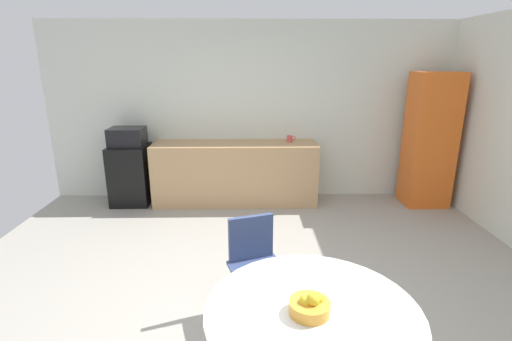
{
  "coord_description": "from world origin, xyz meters",
  "views": [
    {
      "loc": [
        -0.02,
        -2.62,
        2.05
      ],
      "look_at": [
        0.05,
        1.09,
        0.95
      ],
      "focal_mm": 26.26,
      "sensor_mm": 36.0,
      "label": 1
    }
  ],
  "objects_px": {
    "mini_fridge": "(131,175)",
    "mug_white": "(290,139)",
    "locker_cabinet": "(430,140)",
    "round_table": "(312,328)",
    "fruit_bowl": "(310,305)",
    "chair_navy": "(254,255)",
    "microwave": "(127,137)"
  },
  "relations": [
    {
      "from": "microwave",
      "to": "mug_white",
      "type": "bearing_deg",
      "value": 1.7
    },
    {
      "from": "microwave",
      "to": "locker_cabinet",
      "type": "height_order",
      "value": "locker_cabinet"
    },
    {
      "from": "mini_fridge",
      "to": "fruit_bowl",
      "type": "xyz_separation_m",
      "value": [
        2.06,
        -3.55,
        0.35
      ]
    },
    {
      "from": "chair_navy",
      "to": "fruit_bowl",
      "type": "bearing_deg",
      "value": -73.95
    },
    {
      "from": "fruit_bowl",
      "to": "locker_cabinet",
      "type": "bearing_deg",
      "value": 56.98
    },
    {
      "from": "round_table",
      "to": "mug_white",
      "type": "relative_size",
      "value": 9.3
    },
    {
      "from": "mini_fridge",
      "to": "locker_cabinet",
      "type": "relative_size",
      "value": 0.46
    },
    {
      "from": "mini_fridge",
      "to": "mug_white",
      "type": "distance_m",
      "value": 2.39
    },
    {
      "from": "microwave",
      "to": "mug_white",
      "type": "distance_m",
      "value": 2.33
    },
    {
      "from": "chair_navy",
      "to": "mug_white",
      "type": "height_order",
      "value": "mug_white"
    },
    {
      "from": "locker_cabinet",
      "to": "mini_fridge",
      "type": "bearing_deg",
      "value": 178.67
    },
    {
      "from": "locker_cabinet",
      "to": "mug_white",
      "type": "distance_m",
      "value": 1.98
    },
    {
      "from": "chair_navy",
      "to": "locker_cabinet",
      "type": "bearing_deg",
      "value": 44.11
    },
    {
      "from": "fruit_bowl",
      "to": "mug_white",
      "type": "xyz_separation_m",
      "value": [
        0.27,
        3.62,
        0.17
      ]
    },
    {
      "from": "mini_fridge",
      "to": "mug_white",
      "type": "bearing_deg",
      "value": 1.7
    },
    {
      "from": "round_table",
      "to": "chair_navy",
      "type": "distance_m",
      "value": 1.02
    },
    {
      "from": "mini_fridge",
      "to": "round_table",
      "type": "relative_size",
      "value": 0.72
    },
    {
      "from": "locker_cabinet",
      "to": "fruit_bowl",
      "type": "height_order",
      "value": "locker_cabinet"
    },
    {
      "from": "round_table",
      "to": "chair_navy",
      "type": "xyz_separation_m",
      "value": [
        -0.31,
        0.97,
        -0.09
      ]
    },
    {
      "from": "microwave",
      "to": "chair_navy",
      "type": "xyz_separation_m",
      "value": [
        1.78,
        -2.55,
        -0.48
      ]
    },
    {
      "from": "mini_fridge",
      "to": "microwave",
      "type": "xyz_separation_m",
      "value": [
        0.0,
        0.0,
        0.56
      ]
    },
    {
      "from": "round_table",
      "to": "fruit_bowl",
      "type": "relative_size",
      "value": 5.34
    },
    {
      "from": "mini_fridge",
      "to": "locker_cabinet",
      "type": "height_order",
      "value": "locker_cabinet"
    },
    {
      "from": "round_table",
      "to": "mug_white",
      "type": "distance_m",
      "value": 3.62
    },
    {
      "from": "mug_white",
      "to": "fruit_bowl",
      "type": "bearing_deg",
      "value": -94.23
    },
    {
      "from": "locker_cabinet",
      "to": "mug_white",
      "type": "xyz_separation_m",
      "value": [
        -1.98,
        0.17,
        -0.0
      ]
    },
    {
      "from": "microwave",
      "to": "locker_cabinet",
      "type": "xyz_separation_m",
      "value": [
        4.31,
        -0.1,
        -0.05
      ]
    },
    {
      "from": "round_table",
      "to": "mug_white",
      "type": "bearing_deg",
      "value": 86.06
    },
    {
      "from": "locker_cabinet",
      "to": "chair_navy",
      "type": "bearing_deg",
      "value": -135.89
    },
    {
      "from": "round_table",
      "to": "chair_navy",
      "type": "height_order",
      "value": "chair_navy"
    },
    {
      "from": "mini_fridge",
      "to": "chair_navy",
      "type": "height_order",
      "value": "mini_fridge"
    },
    {
      "from": "locker_cabinet",
      "to": "round_table",
      "type": "xyz_separation_m",
      "value": [
        -2.22,
        -3.43,
        -0.34
      ]
    }
  ]
}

